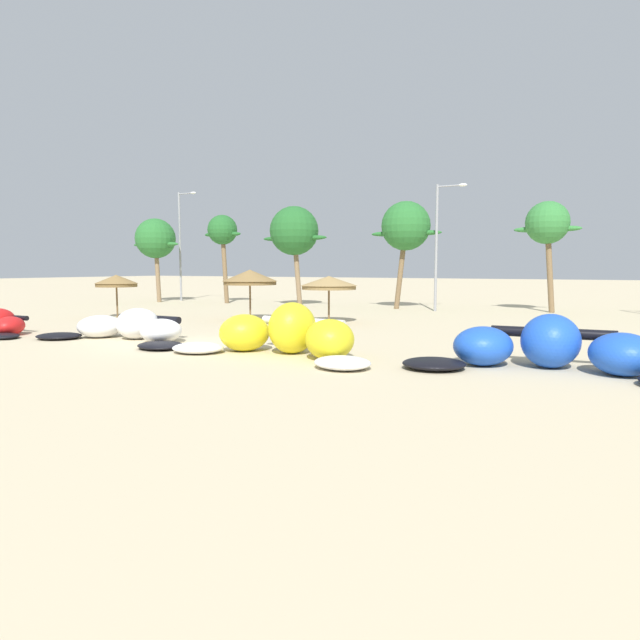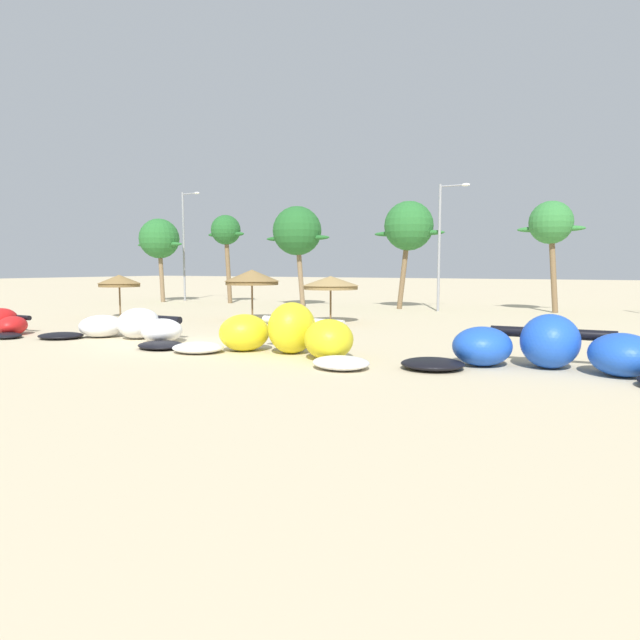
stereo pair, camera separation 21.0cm
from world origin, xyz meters
The scene contains 14 objects.
ground_plane centered at (0.00, 0.00, 0.00)m, with size 260.00×260.00×0.00m, color beige.
kite_left centered at (-2.83, 0.07, 0.49)m, with size 7.91×3.59×1.27m.
kite_left_of_center centered at (4.72, -0.22, 0.67)m, with size 7.87×3.75×1.75m.
kite_center centered at (12.80, 1.01, 0.61)m, with size 8.29×3.89×1.58m.
beach_umbrella_near_van centered at (-11.23, 6.91, 2.15)m, with size 2.45×2.45×2.50m.
beach_umbrella_middle centered at (-3.46, 9.31, 2.39)m, with size 3.07×3.07×2.81m.
beach_umbrella_near_palms centered at (1.12, 9.97, 2.13)m, with size 3.00×3.00×2.48m.
palm_leftmost centered at (-19.92, 18.90, 5.30)m, with size 5.01×3.34×7.03m.
palm_left centered at (-14.01, 20.40, 5.81)m, with size 3.62×2.42×7.19m.
palm_left_of_gap centered at (-6.73, 19.58, 5.58)m, with size 5.43×3.62×7.44m.
palm_center_left centered at (1.39, 21.10, 5.74)m, with size 5.11×3.41×7.51m.
palm_center_right centered at (10.36, 22.86, 5.70)m, with size 4.13×2.76×7.19m.
lamppost_west centered at (-19.16, 21.20, 5.27)m, with size 1.98×0.24×9.41m.
lamppost_west_center centered at (3.98, 20.36, 4.74)m, with size 2.03×0.24×8.37m.
Camera 2 is at (14.53, -15.65, 2.93)m, focal length 30.88 mm.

